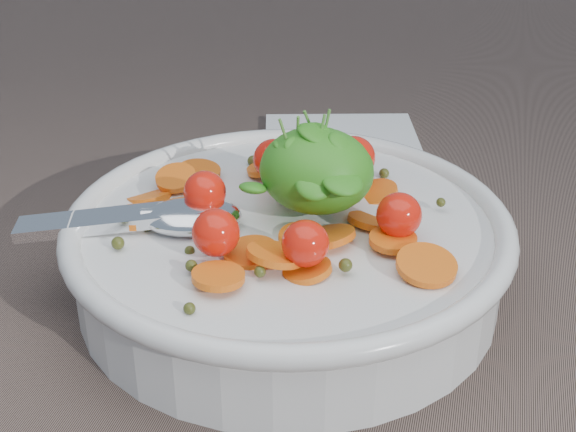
# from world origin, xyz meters

# --- Properties ---
(ground) EXTENTS (6.00, 6.00, 0.00)m
(ground) POSITION_xyz_m (0.00, 0.00, 0.00)
(ground) COLOR #725D51
(ground) RESTS_ON ground
(bowl) EXTENTS (0.31, 0.29, 0.12)m
(bowl) POSITION_xyz_m (0.02, -0.01, 0.03)
(bowl) COLOR silver
(bowl) RESTS_ON ground
(napkin) EXTENTS (0.17, 0.16, 0.01)m
(napkin) POSITION_xyz_m (0.01, 0.24, 0.00)
(napkin) COLOR white
(napkin) RESTS_ON ground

